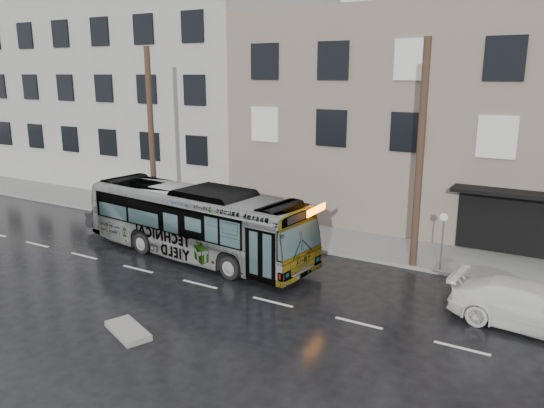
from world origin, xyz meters
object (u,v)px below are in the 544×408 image
Objects in this scene: utility_pole_rear at (151,136)px; dark_sedan at (126,220)px; sign_post at (442,241)px; bus at (196,222)px; white_sedan at (531,307)px; utility_pole_front at (420,156)px.

dark_sedan is at bearing -84.28° from utility_pole_rear.
sign_post is 10.26m from bus.
bus is 13.28m from white_sedan.
sign_post is 4.95m from white_sedan.
dark_sedan is at bearing -170.30° from utility_pole_front.
bus is at bearing -158.95° from utility_pole_front.
sign_post reaches higher than white_sedan.
white_sedan is (18.64, -3.39, -3.94)m from utility_pole_rear.
sign_post is 15.06m from dark_sedan.
utility_pole_front is at bearing 58.28° from white_sedan.
bus is 2.29× the size of white_sedan.
bus is at bearing 94.09° from white_sedan.
bus is (-9.71, -3.31, 0.21)m from sign_post.
utility_pole_front reaches higher than sign_post.
sign_post is at bearing 0.00° from utility_pole_front.
bus is (5.39, -3.31, -3.09)m from utility_pole_rear.
utility_pole_front is at bearing -82.85° from dark_sedan.
bus is 2.65× the size of dark_sedan.
utility_pole_front is at bearing 180.00° from sign_post.
white_sedan is 18.44m from dark_sedan.
utility_pole_front is at bearing 0.00° from utility_pole_rear.
utility_pole_rear is (-14.00, 0.00, 0.00)m from utility_pole_front.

